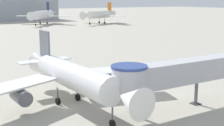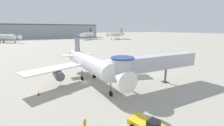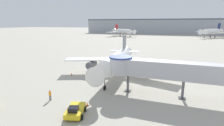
# 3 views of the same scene
# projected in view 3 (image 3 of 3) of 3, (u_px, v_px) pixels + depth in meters

# --- Properties ---
(ground_plane) EXTENTS (800.00, 800.00, 0.00)m
(ground_plane) POSITION_uv_depth(u_px,v_px,m) (114.00, 76.00, 41.09)
(ground_plane) COLOR #A8A393
(main_airplane) EXTENTS (27.21, 24.95, 9.04)m
(main_airplane) POSITION_uv_depth(u_px,v_px,m) (117.00, 60.00, 39.83)
(main_airplane) COLOR white
(main_airplane) RESTS_ON ground_plane
(jet_bridge) EXTENTS (19.84, 4.10, 6.39)m
(jet_bridge) POSITION_uv_depth(u_px,v_px,m) (158.00, 69.00, 29.16)
(jet_bridge) COLOR #B7B7BC
(jet_bridge) RESTS_ON ground_plane
(pushback_tug_yellow) EXTENTS (3.17, 4.36, 1.63)m
(pushback_tug_yellow) POSITION_uv_depth(u_px,v_px,m) (75.00, 110.00, 23.38)
(pushback_tug_yellow) COLOR yellow
(pushback_tug_yellow) RESTS_ON ground_plane
(traffic_cone_port_wing) EXTENTS (0.44, 0.44, 0.72)m
(traffic_cone_port_wing) POSITION_uv_depth(u_px,v_px,m) (71.00, 74.00, 41.53)
(traffic_cone_port_wing) COLOR black
(traffic_cone_port_wing) RESTS_ON ground_plane
(traffic_cone_near_nose) EXTENTS (0.44, 0.44, 0.72)m
(traffic_cone_near_nose) POSITION_uv_depth(u_px,v_px,m) (87.00, 104.00, 26.19)
(traffic_cone_near_nose) COLOR black
(traffic_cone_near_nose) RESTS_ON ground_plane
(ground_crew_marshaller) EXTENTS (0.37, 0.38, 1.75)m
(ground_crew_marshaller) POSITION_uv_depth(u_px,v_px,m) (50.00, 94.00, 27.95)
(ground_crew_marshaller) COLOR #1E2338
(ground_crew_marshaller) RESTS_ON ground_plane
(background_jet_red_tail) EXTENTS (27.53, 28.77, 10.75)m
(background_jet_red_tail) POSITION_uv_depth(u_px,v_px,m) (123.00, 31.00, 163.83)
(background_jet_red_tail) COLOR white
(background_jet_red_tail) RESTS_ON ground_plane
(background_jet_navy_tail) EXTENTS (25.62, 25.88, 12.04)m
(background_jet_navy_tail) POSITION_uv_depth(u_px,v_px,m) (212.00, 31.00, 145.66)
(background_jet_navy_tail) COLOR white
(background_jet_navy_tail) RESTS_ON ground_plane
(terminal_building) EXTENTS (154.19, 25.68, 16.71)m
(terminal_building) POSITION_uv_depth(u_px,v_px,m) (152.00, 26.00, 203.92)
(terminal_building) COLOR #999EA8
(terminal_building) RESTS_ON ground_plane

